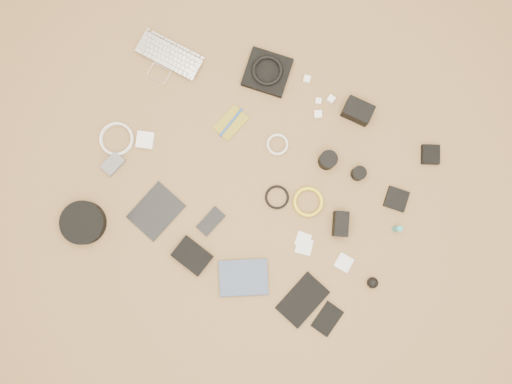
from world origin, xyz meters
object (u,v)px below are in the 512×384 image
at_px(headphone_case, 83,223).
at_px(tablet, 156,211).
at_px(laptop, 165,63).
at_px(phone, 211,221).
at_px(paperback, 244,296).
at_px(dslr_camera, 358,111).

bearing_deg(headphone_case, tablet, 30.87).
xyz_separation_m(laptop, phone, (0.45, -0.57, -0.01)).
xyz_separation_m(laptop, tablet, (0.21, -0.62, -0.01)).
relative_size(phone, paperback, 0.60).
bearing_deg(phone, headphone_case, -137.08).
distance_m(laptop, tablet, 0.66).
relative_size(headphone_case, paperback, 0.92).
bearing_deg(phone, laptop, 148.75).
bearing_deg(headphone_case, paperback, -2.56).
distance_m(dslr_camera, phone, 0.80).
relative_size(tablet, paperback, 1.02).
height_order(headphone_case, paperback, headphone_case).
bearing_deg(laptop, tablet, -64.63).
xyz_separation_m(laptop, dslr_camera, (0.87, 0.11, 0.02)).
height_order(dslr_camera, phone, dslr_camera).
relative_size(tablet, headphone_case, 1.11).
height_order(phone, headphone_case, headphone_case).
bearing_deg(phone, dslr_camera, 79.08).
distance_m(laptop, headphone_case, 0.78).
bearing_deg(tablet, headphone_case, -129.23).
xyz_separation_m(headphone_case, paperback, (0.76, -0.03, -0.02)).
relative_size(laptop, dslr_camera, 2.41).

